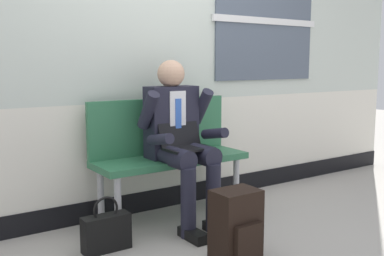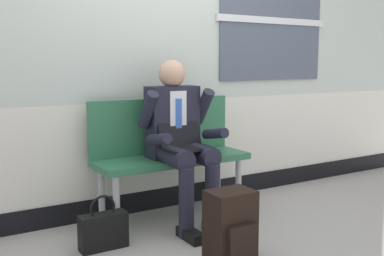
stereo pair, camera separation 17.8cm
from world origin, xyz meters
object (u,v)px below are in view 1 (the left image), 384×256
object	(u,v)px
bench_with_person	(167,148)
backpack	(236,227)
person_seated	(180,137)
handbag	(107,232)

from	to	relation	value
bench_with_person	backpack	world-z (taller)	bench_with_person
bench_with_person	backpack	size ratio (longest dim) A/B	2.68
person_seated	backpack	world-z (taller)	person_seated
person_seated	handbag	world-z (taller)	person_seated
person_seated	backpack	bearing A→B (deg)	-96.33
bench_with_person	handbag	xyz separation A→B (m)	(-0.69, -0.37, -0.43)
bench_with_person	person_seated	size ratio (longest dim) A/B	0.98
bench_with_person	handbag	bearing A→B (deg)	-151.84
bench_with_person	backpack	distance (m)	1.04
backpack	handbag	world-z (taller)	backpack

